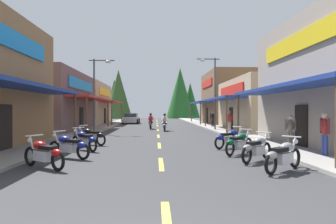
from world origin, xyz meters
name	(u,v)px	position (x,y,z in m)	size (l,w,h in m)	color
ground	(158,131)	(0.00, 23.81, -0.05)	(9.44, 77.61, 0.10)	#38383A
sidewalk_left	(95,130)	(-5.77, 23.81, 0.06)	(2.10, 77.61, 0.12)	gray
sidewalk_right	(220,129)	(5.77, 23.81, 0.06)	(2.10, 77.61, 0.12)	#9E9991
centerline_dashes	(158,128)	(0.00, 27.29, 0.01)	(0.16, 54.51, 0.01)	#E0C64C
storefront_left_middle	(36,101)	(-10.80, 23.09, 2.61)	(9.83, 10.81, 5.22)	brown
storefront_left_far	(77,104)	(-10.43, 34.84, 2.65)	(9.09, 10.66, 5.29)	tan
storefront_right_middle	(265,105)	(10.01, 23.58, 2.35)	(8.27, 10.81, 4.70)	tan
storefront_right_far	(237,98)	(10.92, 36.00, 3.48)	(10.06, 10.09, 6.97)	brown
streetlamp_left	(98,85)	(-4.81, 20.50, 3.88)	(2.03, 0.30, 5.93)	#474C51
streetlamp_right	(212,84)	(4.83, 22.73, 4.20)	(2.03, 0.30, 6.51)	#474C51
motorcycle_parked_right_0	(283,155)	(3.65, 5.91, 0.49)	(1.73, 1.42, 1.04)	black
motorcycle_parked_right_1	(257,148)	(3.44, 7.57, 0.49)	(1.62, 1.54, 1.04)	black
motorcycle_parked_right_2	(239,143)	(3.31, 9.26, 0.49)	(1.61, 1.55, 1.04)	black
motorcycle_parked_right_3	(230,138)	(3.42, 11.17, 0.49)	(1.85, 1.25, 1.04)	black
motorcycle_parked_left_0	(44,153)	(-3.72, 6.65, 0.49)	(1.78, 1.36, 1.04)	black
motorcycle_parked_left_1	(69,146)	(-3.50, 8.51, 0.49)	(1.90, 1.17, 1.04)	black
motorcycle_parked_left_2	(84,140)	(-3.45, 10.64, 0.49)	(1.55, 1.62, 1.04)	black
motorcycle_parked_left_3	(91,136)	(-3.62, 12.69, 0.49)	(1.86, 1.23, 1.04)	black
rider_cruising_lead	(165,124)	(0.60, 22.53, 0.66)	(0.60, 2.14, 1.57)	black
rider_cruising_trailing	(151,122)	(-0.67, 25.08, 0.66)	(0.60, 2.14, 1.57)	black
pedestrian_by_shop	(213,118)	(5.85, 27.26, 1.01)	(0.54, 0.37, 1.74)	black
pedestrian_browsing	(325,131)	(6.31, 8.16, 1.04)	(0.26, 0.57, 1.78)	#333F8C
pedestrian_waiting	(290,129)	(6.27, 10.86, 0.94)	(0.57, 0.26, 1.62)	#726659
pedestrian_strolling	(229,120)	(5.59, 19.67, 1.06)	(0.55, 0.36, 1.82)	#B2A599
parked_car_curbside	(131,119)	(-3.52, 36.60, 0.69)	(2.14, 4.34, 1.40)	silver
treeline_backdrop	(146,96)	(-2.32, 62.90, 5.03)	(23.09, 12.68, 11.38)	#205723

